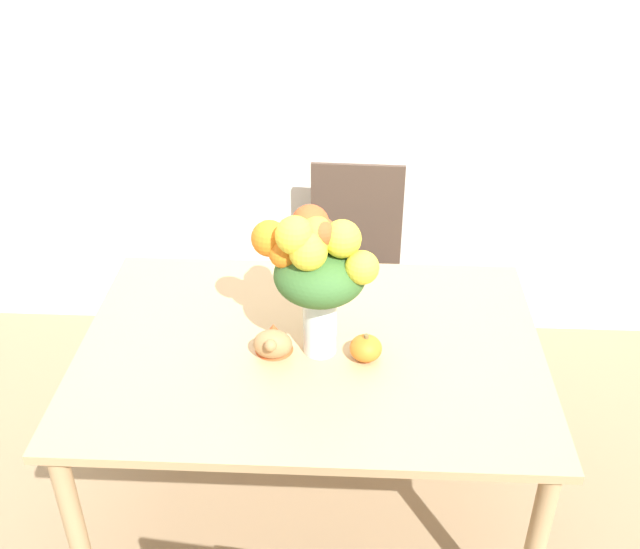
# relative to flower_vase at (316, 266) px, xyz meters

# --- Properties ---
(ground_plane) EXTENTS (12.00, 12.00, 0.00)m
(ground_plane) POSITION_rel_flower_vase_xyz_m (-0.02, 0.02, -1.08)
(ground_plane) COLOR #8E7556
(wall_back) EXTENTS (8.00, 0.06, 2.70)m
(wall_back) POSITION_rel_flower_vase_xyz_m (-0.02, 1.24, 0.27)
(wall_back) COLOR white
(wall_back) RESTS_ON ground_plane
(dining_table) EXTENTS (1.47, 1.02, 0.77)m
(dining_table) POSITION_rel_flower_vase_xyz_m (-0.02, 0.02, -0.40)
(dining_table) COLOR tan
(dining_table) RESTS_ON ground_plane
(flower_vase) EXTENTS (0.38, 0.30, 0.49)m
(flower_vase) POSITION_rel_flower_vase_xyz_m (0.00, 0.00, 0.00)
(flower_vase) COLOR silver
(flower_vase) RESTS_ON dining_table
(pumpkin) EXTENTS (0.10, 0.10, 0.09)m
(pumpkin) POSITION_rel_flower_vase_xyz_m (0.15, -0.03, -0.27)
(pumpkin) COLOR orange
(pumpkin) RESTS_ON dining_table
(turkey_figurine) EXTENTS (0.12, 0.16, 0.10)m
(turkey_figurine) POSITION_rel_flower_vase_xyz_m (-0.13, -0.02, -0.26)
(turkey_figurine) COLOR #A87A4C
(turkey_figurine) RESTS_ON dining_table
(dining_chair_near_window) EXTENTS (0.44, 0.44, 0.95)m
(dining_chair_near_window) POSITION_rel_flower_vase_xyz_m (0.12, 0.91, -0.60)
(dining_chair_near_window) COLOR #47382D
(dining_chair_near_window) RESTS_ON ground_plane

